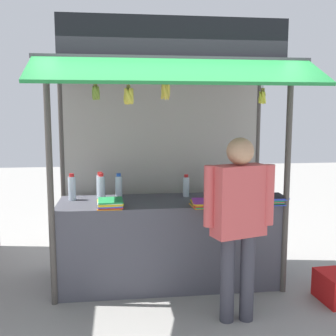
% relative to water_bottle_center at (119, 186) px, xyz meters
% --- Properties ---
extents(ground_plane, '(20.00, 20.00, 0.00)m').
position_rel_water_bottle_center_xyz_m(ground_plane, '(0.52, -0.20, -1.04)').
color(ground_plane, gray).
extents(stall_counter, '(2.32, 0.76, 0.92)m').
position_rel_water_bottle_center_xyz_m(stall_counter, '(0.52, -0.20, -0.59)').
color(stall_counter, '#4C4C56').
rests_on(stall_counter, ground).
extents(stall_structure, '(2.52, 1.65, 2.70)m').
position_rel_water_bottle_center_xyz_m(stall_structure, '(0.52, -0.06, 0.61)').
color(stall_structure, '#4C4742').
rests_on(stall_structure, ground).
extents(water_bottle_center, '(0.08, 0.08, 0.27)m').
position_rel_water_bottle_center_xyz_m(water_bottle_center, '(0.00, 0.00, 0.00)').
color(water_bottle_center, silver).
rests_on(water_bottle_center, stall_counter).
extents(water_bottle_front_left, '(0.08, 0.08, 0.28)m').
position_rel_water_bottle_center_xyz_m(water_bottle_front_left, '(1.04, -0.12, 0.00)').
color(water_bottle_front_left, silver).
rests_on(water_bottle_front_left, stall_counter).
extents(water_bottle_right, '(0.07, 0.07, 0.25)m').
position_rel_water_bottle_center_xyz_m(water_bottle_right, '(0.75, -0.02, -0.01)').
color(water_bottle_right, silver).
rests_on(water_bottle_right, stall_counter).
extents(water_bottle_rear_center, '(0.08, 0.08, 0.29)m').
position_rel_water_bottle_center_xyz_m(water_bottle_rear_center, '(-0.19, -0.07, 0.01)').
color(water_bottle_rear_center, silver).
rests_on(water_bottle_rear_center, stall_counter).
extents(water_bottle_far_right, '(0.08, 0.08, 0.29)m').
position_rel_water_bottle_center_xyz_m(water_bottle_far_right, '(-0.20, 0.04, 0.01)').
color(water_bottle_far_right, silver).
rests_on(water_bottle_far_right, stall_counter).
extents(water_bottle_back_right, '(0.08, 0.08, 0.29)m').
position_rel_water_bottle_center_xyz_m(water_bottle_back_right, '(-0.50, -0.05, 0.01)').
color(water_bottle_back_right, silver).
rests_on(water_bottle_back_right, stall_counter).
extents(magazine_stack_mid_left, '(0.27, 0.31, 0.07)m').
position_rel_water_bottle_center_xyz_m(magazine_stack_mid_left, '(-0.09, -0.44, -0.09)').
color(magazine_stack_mid_left, orange).
rests_on(magazine_stack_mid_left, stall_counter).
extents(magazine_stack_far_left, '(0.25, 0.32, 0.08)m').
position_rel_water_bottle_center_xyz_m(magazine_stack_far_left, '(1.59, -0.45, -0.09)').
color(magazine_stack_far_left, blue).
rests_on(magazine_stack_far_left, stall_counter).
extents(magazine_stack_front_right, '(0.27, 0.33, 0.05)m').
position_rel_water_bottle_center_xyz_m(magazine_stack_front_right, '(1.29, -0.23, -0.10)').
color(magazine_stack_front_right, white).
rests_on(magazine_stack_front_right, stall_counter).
extents(magazine_stack_mid_right, '(0.22, 0.30, 0.06)m').
position_rel_water_bottle_center_xyz_m(magazine_stack_mid_right, '(0.82, -0.51, -0.10)').
color(magazine_stack_mid_right, orange).
rests_on(magazine_stack_mid_right, stall_counter).
extents(banana_bunch_rightmost, '(0.10, 0.10, 0.25)m').
position_rel_water_bottle_center_xyz_m(banana_bunch_rightmost, '(0.44, -0.68, 1.00)').
color(banana_bunch_rightmost, '#332D23').
extents(banana_bunch_inner_right, '(0.09, 0.09, 0.29)m').
position_rel_water_bottle_center_xyz_m(banana_bunch_inner_right, '(1.36, -0.68, 0.95)').
color(banana_bunch_inner_right, '#332D23').
extents(banana_bunch_leftmost, '(0.09, 0.09, 0.26)m').
position_rel_water_bottle_center_xyz_m(banana_bunch_leftmost, '(-0.19, -0.68, 0.98)').
color(banana_bunch_leftmost, '#332D23').
extents(banana_bunch_inner_left, '(0.11, 0.11, 0.30)m').
position_rel_water_bottle_center_xyz_m(banana_bunch_inner_left, '(0.10, -0.68, 0.95)').
color(banana_bunch_inner_left, '#332D23').
extents(vendor_person, '(0.62, 0.33, 1.64)m').
position_rel_water_bottle_center_xyz_m(vendor_person, '(1.03, -1.10, -0.06)').
color(vendor_person, '#383842').
rests_on(vendor_person, ground).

